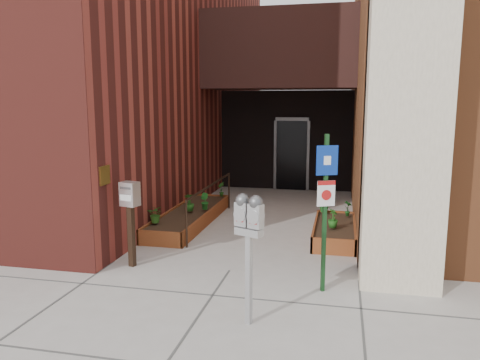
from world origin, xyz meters
The scene contains 15 objects.
ground centered at (0.00, 0.00, 0.00)m, with size 80.00×80.00×0.00m, color #9E9991.
architecture centered at (-0.18, 6.89, 4.98)m, with size 20.00×14.60×10.00m.
planter_left centered at (-1.55, 2.70, 0.13)m, with size 0.90×3.60×0.30m.
planter_right centered at (1.60, 2.20, 0.13)m, with size 0.80×2.20×0.30m.
handrail centered at (-1.05, 2.65, 0.75)m, with size 0.04×3.34×0.90m.
parking_meter centered at (0.65, -1.71, 1.24)m, with size 0.37×0.25×1.60m.
sign_post centered at (1.49, -0.52, 1.37)m, with size 0.29×0.14×2.22m.
payment_dropbox centered at (-1.60, -0.14, 1.01)m, with size 0.32×0.27×1.40m.
shrub_left_a centered at (-1.85, 1.49, 0.47)m, with size 0.31×0.31×0.35m, color #2B5F1B.
shrub_left_b centered at (-1.25, 2.82, 0.48)m, with size 0.20×0.20×0.37m, color #19591A.
shrub_left_c centered at (-1.53, 2.61, 0.49)m, with size 0.21×0.21×0.38m, color #1E5217.
shrub_left_d centered at (-1.25, 4.30, 0.48)m, with size 0.19×0.19×0.37m, color #1D4E16.
shrub_right_a centered at (1.57, 1.88, 0.48)m, with size 0.20×0.20×0.35m, color #22611B.
shrub_right_b centered at (1.85, 2.86, 0.47)m, with size 0.18×0.18×0.33m, color #164F17.
shrub_right_c centered at (1.35, 3.10, 0.46)m, with size 0.30×0.30×0.33m, color #1B5F1E.
Camera 1 is at (1.68, -6.90, 2.64)m, focal length 35.00 mm.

